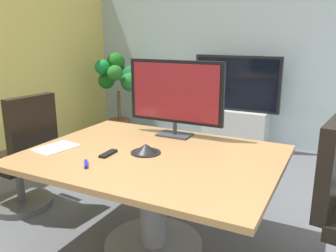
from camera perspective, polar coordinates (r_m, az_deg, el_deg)
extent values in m
plane|color=#515459|center=(2.81, -0.32, -19.72)|extent=(7.06, 7.06, 0.00)
cube|color=#9EB2B7|center=(5.21, 15.40, 11.40)|extent=(5.59, 0.10, 2.66)
cube|color=olive|center=(2.54, -2.56, -5.00)|extent=(1.79, 1.35, 0.04)
cylinder|color=slate|center=(2.69, -2.46, -12.55)|extent=(0.20, 0.20, 0.71)
cylinder|color=slate|center=(2.87, -2.38, -18.62)|extent=(0.76, 0.76, 0.03)
cylinder|color=#4C4C51|center=(3.69, -22.68, -11.51)|extent=(0.56, 0.56, 0.06)
cylinder|color=#4C4C51|center=(3.60, -23.02, -8.50)|extent=(0.07, 0.07, 0.36)
cube|color=black|center=(3.53, -23.37, -5.21)|extent=(0.53, 0.53, 0.10)
cube|color=black|center=(3.22, -21.26, -0.69)|extent=(0.14, 0.46, 0.60)
cube|color=black|center=(3.61, -20.01, -2.39)|extent=(0.28, 0.08, 0.03)
cube|color=black|center=(2.40, 25.02, -6.20)|extent=(0.15, 0.46, 0.60)
cube|color=#333338|center=(2.98, 1.11, -1.44)|extent=(0.28, 0.18, 0.02)
cylinder|color=#333338|center=(2.96, 1.12, -0.36)|extent=(0.04, 0.04, 0.10)
cube|color=black|center=(2.91, 1.25, 5.61)|extent=(0.84, 0.04, 0.52)
cube|color=maroon|center=(2.89, 1.08, 5.55)|extent=(0.77, 0.01, 0.47)
cube|color=#B7BABC|center=(5.10, 10.86, -0.44)|extent=(0.90, 0.36, 0.55)
cube|color=black|center=(4.95, 11.16, 6.84)|extent=(1.20, 0.06, 0.76)
cube|color=black|center=(4.91, 11.05, 6.79)|extent=(1.12, 0.01, 0.69)
cylinder|color=brown|center=(5.55, -7.88, -0.40)|extent=(0.34, 0.34, 0.30)
cylinder|color=brown|center=(5.46, -8.02, 3.35)|extent=(0.05, 0.05, 0.44)
sphere|color=#216D29|center=(5.33, -6.19, 7.15)|extent=(0.29, 0.29, 0.29)
sphere|color=#175E2F|center=(5.54, -6.40, 8.10)|extent=(0.32, 0.32, 0.32)
sphere|color=#1C641A|center=(5.56, -8.54, 10.33)|extent=(0.28, 0.28, 0.28)
sphere|color=#1A621A|center=(5.50, -10.02, 7.32)|extent=(0.25, 0.25, 0.25)
sphere|color=#168333|center=(5.35, -10.66, 9.44)|extent=(0.23, 0.23, 0.23)
sphere|color=#226D23|center=(5.18, -8.63, 8.55)|extent=(0.23, 0.23, 0.23)
cone|color=black|center=(2.55, -3.66, -3.67)|extent=(0.19, 0.19, 0.07)
cylinder|color=black|center=(2.56, -3.65, -4.33)|extent=(0.22, 0.22, 0.01)
cube|color=black|center=(2.55, -9.73, -4.46)|extent=(0.06, 0.17, 0.02)
cube|color=#1919A5|center=(2.38, -13.25, -6.07)|extent=(0.10, 0.11, 0.02)
cube|color=white|center=(2.79, -17.78, -3.38)|extent=(0.26, 0.33, 0.01)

